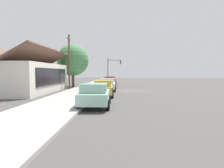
{
  "coord_description": "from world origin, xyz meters",
  "views": [
    {
      "loc": [
        -26.02,
        1.2,
        2.34
      ],
      "look_at": [
        -1.19,
        2.12,
        0.89
      ],
      "focal_mm": 32.68,
      "sensor_mm": 36.0,
      "label": 1
    }
  ],
  "objects_px": {
    "car_ivory": "(108,84)",
    "fire_hydrant_red": "(101,84)",
    "car_mustard": "(103,88)",
    "utility_pole_wooden": "(69,61)",
    "shade_tree": "(73,60)",
    "car_cherry": "(111,81)",
    "traffic_light_main": "(113,67)",
    "car_seafoam": "(95,95)",
    "car_charcoal": "(109,82)"
  },
  "relations": [
    {
      "from": "car_mustard",
      "to": "utility_pole_wooden",
      "type": "height_order",
      "value": "utility_pole_wooden"
    },
    {
      "from": "car_charcoal",
      "to": "car_cherry",
      "type": "xyz_separation_m",
      "value": [
        5.73,
        0.03,
        0.0
      ]
    },
    {
      "from": "car_cherry",
      "to": "fire_hydrant_red",
      "type": "xyz_separation_m",
      "value": [
        -4.44,
        1.39,
        -0.32
      ]
    },
    {
      "from": "car_ivory",
      "to": "shade_tree",
      "type": "distance_m",
      "value": 10.24
    },
    {
      "from": "car_ivory",
      "to": "shade_tree",
      "type": "bearing_deg",
      "value": 38.87
    },
    {
      "from": "car_ivory",
      "to": "fire_hydrant_red",
      "type": "height_order",
      "value": "car_ivory"
    },
    {
      "from": "utility_pole_wooden",
      "to": "car_cherry",
      "type": "bearing_deg",
      "value": -31.22
    },
    {
      "from": "traffic_light_main",
      "to": "car_ivory",
      "type": "bearing_deg",
      "value": 179.52
    },
    {
      "from": "car_charcoal",
      "to": "utility_pole_wooden",
      "type": "distance_m",
      "value": 7.01
    },
    {
      "from": "car_charcoal",
      "to": "fire_hydrant_red",
      "type": "distance_m",
      "value": 1.94
    },
    {
      "from": "car_mustard",
      "to": "car_ivory",
      "type": "bearing_deg",
      "value": -2.88
    },
    {
      "from": "shade_tree",
      "to": "traffic_light_main",
      "type": "relative_size",
      "value": 1.31
    },
    {
      "from": "shade_tree",
      "to": "traffic_light_main",
      "type": "height_order",
      "value": "shade_tree"
    },
    {
      "from": "car_mustard",
      "to": "car_cherry",
      "type": "xyz_separation_m",
      "value": [
        17.7,
        0.06,
        -0.0
      ]
    },
    {
      "from": "car_mustard",
      "to": "utility_pole_wooden",
      "type": "distance_m",
      "value": 10.82
    },
    {
      "from": "car_cherry",
      "to": "fire_hydrant_red",
      "type": "height_order",
      "value": "car_cherry"
    },
    {
      "from": "car_cherry",
      "to": "traffic_light_main",
      "type": "xyz_separation_m",
      "value": [
        4.78,
        -0.27,
        2.68
      ]
    },
    {
      "from": "car_mustard",
      "to": "car_charcoal",
      "type": "distance_m",
      "value": 11.98
    },
    {
      "from": "car_cherry",
      "to": "fire_hydrant_red",
      "type": "distance_m",
      "value": 4.67
    },
    {
      "from": "car_ivory",
      "to": "car_cherry",
      "type": "bearing_deg",
      "value": 0.9
    },
    {
      "from": "car_charcoal",
      "to": "utility_pole_wooden",
      "type": "height_order",
      "value": "utility_pole_wooden"
    },
    {
      "from": "car_cherry",
      "to": "shade_tree",
      "type": "xyz_separation_m",
      "value": [
        -4.43,
        5.89,
        3.44
      ]
    },
    {
      "from": "car_ivory",
      "to": "car_cherry",
      "type": "xyz_separation_m",
      "value": [
        11.97,
        0.13,
        -0.0
      ]
    },
    {
      "from": "shade_tree",
      "to": "utility_pole_wooden",
      "type": "height_order",
      "value": "utility_pole_wooden"
    },
    {
      "from": "car_ivory",
      "to": "traffic_light_main",
      "type": "xyz_separation_m",
      "value": [
        16.76,
        -0.14,
        2.68
      ]
    },
    {
      "from": "utility_pole_wooden",
      "to": "traffic_light_main",
      "type": "bearing_deg",
      "value": -22.49
    },
    {
      "from": "car_charcoal",
      "to": "car_ivory",
      "type": "bearing_deg",
      "value": -178.28
    },
    {
      "from": "shade_tree",
      "to": "car_ivory",
      "type": "bearing_deg",
      "value": -141.4
    },
    {
      "from": "car_seafoam",
      "to": "car_cherry",
      "type": "bearing_deg",
      "value": -1.38
    },
    {
      "from": "shade_tree",
      "to": "car_seafoam",
      "type": "bearing_deg",
      "value": -162.91
    },
    {
      "from": "car_mustard",
      "to": "fire_hydrant_red",
      "type": "distance_m",
      "value": 13.34
    },
    {
      "from": "car_charcoal",
      "to": "shade_tree",
      "type": "height_order",
      "value": "shade_tree"
    },
    {
      "from": "car_seafoam",
      "to": "car_ivory",
      "type": "height_order",
      "value": "same"
    },
    {
      "from": "car_mustard",
      "to": "fire_hydrant_red",
      "type": "height_order",
      "value": "car_mustard"
    },
    {
      "from": "car_ivory",
      "to": "traffic_light_main",
      "type": "height_order",
      "value": "traffic_light_main"
    },
    {
      "from": "car_seafoam",
      "to": "fire_hydrant_red",
      "type": "distance_m",
      "value": 19.02
    },
    {
      "from": "utility_pole_wooden",
      "to": "fire_hydrant_red",
      "type": "distance_m",
      "value": 6.89
    },
    {
      "from": "car_charcoal",
      "to": "shade_tree",
      "type": "relative_size",
      "value": 0.65
    },
    {
      "from": "car_charcoal",
      "to": "traffic_light_main",
      "type": "relative_size",
      "value": 0.84
    },
    {
      "from": "shade_tree",
      "to": "traffic_light_main",
      "type": "bearing_deg",
      "value": -33.78
    },
    {
      "from": "car_mustard",
      "to": "traffic_light_main",
      "type": "xyz_separation_m",
      "value": [
        22.49,
        -0.21,
        2.68
      ]
    },
    {
      "from": "traffic_light_main",
      "to": "car_seafoam",
      "type": "bearing_deg",
      "value": 179.34
    },
    {
      "from": "utility_pole_wooden",
      "to": "fire_hydrant_red",
      "type": "xyz_separation_m",
      "value": [
        4.44,
        -4.0,
        -3.43
      ]
    },
    {
      "from": "car_mustard",
      "to": "utility_pole_wooden",
      "type": "xyz_separation_m",
      "value": [
        8.81,
        5.45,
        3.11
      ]
    },
    {
      "from": "car_cherry",
      "to": "traffic_light_main",
      "type": "bearing_deg",
      "value": -0.42
    },
    {
      "from": "car_cherry",
      "to": "utility_pole_wooden",
      "type": "xyz_separation_m",
      "value": [
        -8.89,
        5.39,
        3.12
      ]
    },
    {
      "from": "car_ivory",
      "to": "utility_pole_wooden",
      "type": "bearing_deg",
      "value": 61.07
    },
    {
      "from": "car_seafoam",
      "to": "car_charcoal",
      "type": "relative_size",
      "value": 1.02
    },
    {
      "from": "car_mustard",
      "to": "car_ivory",
      "type": "distance_m",
      "value": 5.73
    },
    {
      "from": "car_seafoam",
      "to": "car_mustard",
      "type": "bearing_deg",
      "value": -2.36
    }
  ]
}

